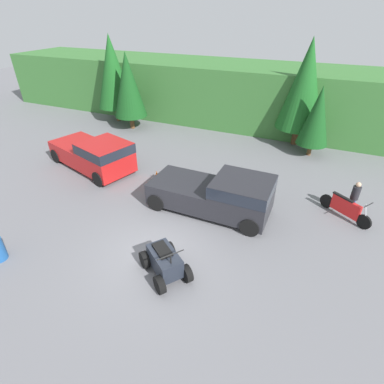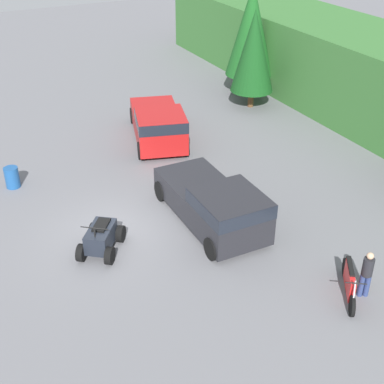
% 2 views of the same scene
% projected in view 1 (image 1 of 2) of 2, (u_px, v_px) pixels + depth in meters
% --- Properties ---
extents(ground_plane, '(80.00, 80.00, 0.00)m').
position_uv_depth(ground_plane, '(156.00, 254.00, 11.12)').
color(ground_plane, slate).
extents(hillside_backdrop, '(44.00, 6.00, 4.22)m').
position_uv_depth(hillside_backdrop, '(260.00, 96.00, 22.42)').
color(hillside_backdrop, '#387033').
rests_on(hillside_backdrop, ground_plane).
extents(tree_left, '(2.75, 2.75, 6.26)m').
position_uv_depth(tree_left, '(113.00, 72.00, 22.18)').
color(tree_left, brown).
rests_on(tree_left, ground_plane).
extents(tree_mid_left, '(2.34, 2.34, 5.31)m').
position_uv_depth(tree_mid_left, '(128.00, 85.00, 20.92)').
color(tree_mid_left, brown).
rests_on(tree_mid_left, ground_plane).
extents(tree_mid_right, '(2.84, 2.84, 6.45)m').
position_uv_depth(tree_mid_right, '(305.00, 85.00, 18.01)').
color(tree_mid_right, brown).
rests_on(tree_mid_right, ground_plane).
extents(tree_right, '(1.83, 1.83, 4.16)m').
position_uv_depth(tree_right, '(317.00, 116.00, 17.22)').
color(tree_right, brown).
rests_on(tree_right, ground_plane).
extents(pickup_truck_red, '(5.68, 3.65, 1.81)m').
position_uv_depth(pickup_truck_red, '(96.00, 154.00, 16.38)').
color(pickup_truck_red, red).
rests_on(pickup_truck_red, ground_plane).
extents(pickup_truck_second, '(5.32, 2.35, 1.81)m').
position_uv_depth(pickup_truck_second, '(220.00, 193.00, 12.91)').
color(pickup_truck_second, '#232328').
rests_on(pickup_truck_second, ground_plane).
extents(dirt_bike, '(2.05, 1.47, 1.14)m').
position_uv_depth(dirt_bike, '(345.00, 208.00, 12.82)').
color(dirt_bike, black).
rests_on(dirt_bike, ground_plane).
extents(quad_atv, '(2.22, 2.08, 1.28)m').
position_uv_depth(quad_atv, '(165.00, 262.00, 10.08)').
color(quad_atv, black).
rests_on(quad_atv, ground_plane).
extents(rider_person, '(0.44, 0.44, 1.60)m').
position_uv_depth(rider_person, '(354.00, 197.00, 12.81)').
color(rider_person, navy).
rests_on(rider_person, ground_plane).
extents(traffic_cone, '(0.42, 0.42, 0.55)m').
position_uv_depth(traffic_cone, '(157.00, 176.00, 15.70)').
color(traffic_cone, black).
rests_on(traffic_cone, ground_plane).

